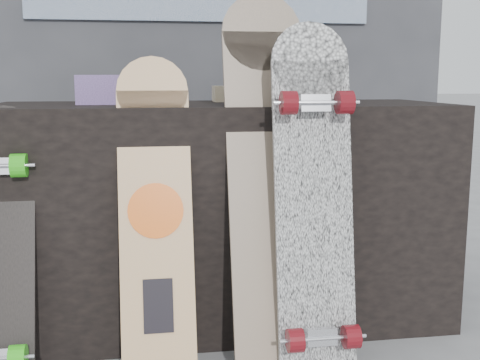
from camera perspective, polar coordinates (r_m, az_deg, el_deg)
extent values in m
cube|color=black|center=(2.22, -1.61, -3.12)|extent=(1.60, 0.60, 0.80)
cube|color=#34353A|center=(3.01, -3.81, 13.64)|extent=(2.40, 0.20, 2.20)
cube|color=#46366F|center=(2.16, -12.83, 8.35)|extent=(0.18, 0.12, 0.10)
cube|color=#46366F|center=(2.27, 4.77, 8.87)|extent=(0.14, 0.14, 0.12)
cube|color=#D1B78C|center=(2.34, 0.18, 8.19)|extent=(0.22, 0.10, 0.06)
cube|color=tan|center=(1.84, -7.94, -5.12)|extent=(0.22, 0.26, 0.85)
cylinder|color=tan|center=(1.90, -8.32, 8.33)|extent=(0.22, 0.07, 0.22)
cylinder|color=#FF6010|center=(1.83, -8.00, -2.90)|extent=(0.17, 0.05, 0.16)
cube|color=black|center=(1.83, -7.75, -11.75)|extent=(0.09, 0.05, 0.15)
cube|color=#D0B08E|center=(1.87, 2.82, -1.87)|extent=(0.26, 0.31, 1.04)
cylinder|color=#D0B08E|center=(1.98, 2.07, 13.81)|extent=(0.26, 0.09, 0.25)
cube|color=white|center=(1.83, 7.04, -3.71)|extent=(0.24, 0.18, 0.94)
cylinder|color=white|center=(1.86, 6.63, 11.13)|extent=(0.24, 0.06, 0.24)
cube|color=silver|center=(1.84, 7.72, -14.52)|extent=(0.09, 0.04, 0.05)
cylinder|color=#5F0D13|center=(1.80, 5.25, -14.91)|extent=(0.04, 0.07, 0.07)
cylinder|color=#5F0D13|center=(1.85, 10.49, -14.39)|extent=(0.05, 0.07, 0.07)
cube|color=silver|center=(1.80, 7.12, 7.21)|extent=(0.09, 0.04, 0.05)
cylinder|color=#5F0D13|center=(1.76, 4.63, 7.31)|extent=(0.04, 0.07, 0.07)
cylinder|color=#5F0D13|center=(1.80, 9.89, 7.26)|extent=(0.05, 0.07, 0.07)
cube|color=black|center=(1.92, -21.58, -7.11)|extent=(0.18, 0.25, 0.72)
cylinder|color=black|center=(1.97, -21.48, 3.97)|extent=(0.18, 0.07, 0.18)
cylinder|color=green|center=(1.86, -20.31, -15.48)|extent=(0.04, 0.07, 0.07)
cube|color=silver|center=(1.91, -21.79, 1.15)|extent=(0.09, 0.04, 0.06)
cylinder|color=green|center=(1.88, -20.22, 1.31)|extent=(0.04, 0.07, 0.07)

